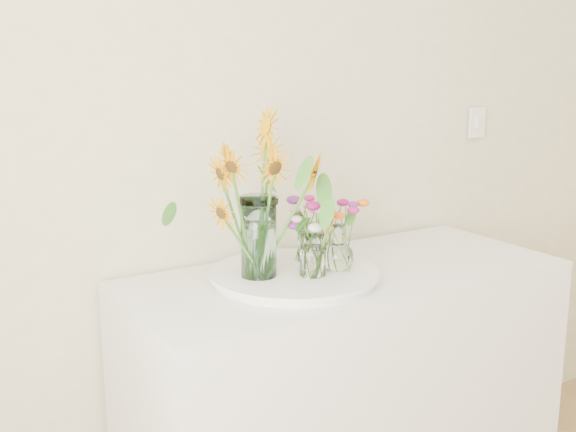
{
  "coord_description": "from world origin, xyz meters",
  "views": [
    {
      "loc": [
        -1.46,
        0.17,
        1.57
      ],
      "look_at": [
        -0.4,
        1.92,
        1.11
      ],
      "focal_mm": 45.0,
      "sensor_mm": 36.0,
      "label": 1
    }
  ],
  "objects_px": {
    "small_vase_b": "(338,248)",
    "counter": "(344,402)",
    "mason_jar": "(259,237)",
    "small_vase_a": "(313,255)",
    "small_vase_c": "(309,243)",
    "tray": "(294,277)"
  },
  "relations": [
    {
      "from": "tray",
      "to": "small_vase_a",
      "type": "relative_size",
      "value": 3.65
    },
    {
      "from": "mason_jar",
      "to": "small_vase_a",
      "type": "bearing_deg",
      "value": -28.77
    },
    {
      "from": "small_vase_c",
      "to": "tray",
      "type": "bearing_deg",
      "value": -142.7
    },
    {
      "from": "small_vase_b",
      "to": "counter",
      "type": "bearing_deg",
      "value": 33.53
    },
    {
      "from": "tray",
      "to": "small_vase_b",
      "type": "xyz_separation_m",
      "value": [
        0.13,
        -0.05,
        0.08
      ]
    },
    {
      "from": "small_vase_b",
      "to": "small_vase_c",
      "type": "distance_m",
      "value": 0.13
    },
    {
      "from": "counter",
      "to": "mason_jar",
      "type": "relative_size",
      "value": 5.73
    },
    {
      "from": "mason_jar",
      "to": "small_vase_b",
      "type": "bearing_deg",
      "value": -13.92
    },
    {
      "from": "small_vase_b",
      "to": "small_vase_c",
      "type": "height_order",
      "value": "small_vase_b"
    },
    {
      "from": "counter",
      "to": "tray",
      "type": "bearing_deg",
      "value": 179.46
    },
    {
      "from": "counter",
      "to": "small_vase_b",
      "type": "distance_m",
      "value": 0.55
    },
    {
      "from": "mason_jar",
      "to": "small_vase_c",
      "type": "bearing_deg",
      "value": 16.45
    },
    {
      "from": "tray",
      "to": "mason_jar",
      "type": "relative_size",
      "value": 1.99
    },
    {
      "from": "mason_jar",
      "to": "small_vase_b",
      "type": "xyz_separation_m",
      "value": [
        0.24,
        -0.06,
        -0.05
      ]
    },
    {
      "from": "mason_jar",
      "to": "small_vase_c",
      "type": "xyz_separation_m",
      "value": [
        0.22,
        0.06,
        -0.06
      ]
    },
    {
      "from": "counter",
      "to": "small_vase_b",
      "type": "bearing_deg",
      "value": -146.47
    },
    {
      "from": "small_vase_a",
      "to": "small_vase_b",
      "type": "relative_size",
      "value": 0.93
    },
    {
      "from": "small_vase_a",
      "to": "mason_jar",
      "type": "bearing_deg",
      "value": 151.23
    },
    {
      "from": "counter",
      "to": "small_vase_a",
      "type": "bearing_deg",
      "value": -159.93
    },
    {
      "from": "mason_jar",
      "to": "small_vase_b",
      "type": "distance_m",
      "value": 0.25
    },
    {
      "from": "small_vase_a",
      "to": "small_vase_c",
      "type": "xyz_separation_m",
      "value": [
        0.08,
        0.14,
        -0.0
      ]
    },
    {
      "from": "small_vase_a",
      "to": "small_vase_c",
      "type": "height_order",
      "value": "small_vase_a"
    }
  ]
}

